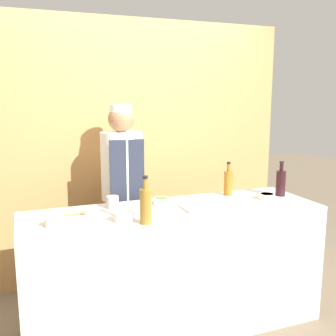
% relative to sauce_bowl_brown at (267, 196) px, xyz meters
% --- Properties ---
extents(ground_plane, '(14.00, 14.00, 0.00)m').
position_rel_sauce_bowl_brown_xyz_m(ground_plane, '(-0.78, 0.01, -0.94)').
color(ground_plane, '#756651').
extents(cabinet_wall, '(2.93, 0.18, 2.40)m').
position_rel_sauce_bowl_brown_xyz_m(cabinet_wall, '(-0.78, 1.05, 0.26)').
color(cabinet_wall, '#B7844C').
rests_on(cabinet_wall, ground_plane).
extents(counter, '(2.17, 0.68, 0.91)m').
position_rel_sauce_bowl_brown_xyz_m(counter, '(-0.78, 0.01, -0.48)').
color(counter, beige).
rests_on(counter, ground_plane).
extents(sauce_bowl_brown, '(0.12, 0.12, 0.05)m').
position_rel_sauce_bowl_brown_xyz_m(sauce_bowl_brown, '(0.00, 0.00, 0.00)').
color(sauce_bowl_brown, white).
rests_on(sauce_bowl_brown, counter).
extents(sauce_bowl_white, '(0.12, 0.12, 0.06)m').
position_rel_sauce_bowl_brown_xyz_m(sauce_bowl_white, '(-1.63, -0.07, 0.01)').
color(sauce_bowl_white, white).
rests_on(sauce_bowl_white, counter).
extents(sauce_bowl_green, '(0.12, 0.12, 0.05)m').
position_rel_sauce_bowl_brown_xyz_m(sauce_bowl_green, '(-0.83, 0.16, 0.00)').
color(sauce_bowl_green, white).
rests_on(sauce_bowl_green, counter).
extents(sauce_bowl_purple, '(0.13, 0.13, 0.06)m').
position_rel_sauce_bowl_brown_xyz_m(sauce_bowl_purple, '(-1.19, -0.12, 0.01)').
color(sauce_bowl_purple, white).
rests_on(sauce_bowl_purple, counter).
extents(cutting_board, '(0.29, 0.26, 0.02)m').
position_rel_sauce_bowl_brown_xyz_m(cutting_board, '(-0.58, -0.01, -0.02)').
color(cutting_board, white).
rests_on(cutting_board, counter).
extents(bottle_wine, '(0.08, 0.08, 0.29)m').
position_rel_sauce_bowl_brown_xyz_m(bottle_wine, '(0.17, 0.06, 0.09)').
color(bottle_wine, black).
rests_on(bottle_wine, counter).
extents(bottle_vinegar, '(0.07, 0.07, 0.31)m').
position_rel_sauce_bowl_brown_xyz_m(bottle_vinegar, '(-1.08, -0.22, 0.10)').
color(bottle_vinegar, olive).
rests_on(bottle_vinegar, counter).
extents(bottle_amber, '(0.07, 0.07, 0.28)m').
position_rel_sauce_bowl_brown_xyz_m(bottle_amber, '(-0.22, 0.23, 0.08)').
color(bottle_amber, '#9E661E').
rests_on(bottle_amber, counter).
extents(cup_steel, '(0.09, 0.09, 0.09)m').
position_rel_sauce_bowl_brown_xyz_m(cup_steel, '(-1.19, 0.20, 0.02)').
color(cup_steel, '#B7B7BC').
rests_on(cup_steel, counter).
extents(wooden_spoon, '(0.22, 0.04, 0.02)m').
position_rel_sauce_bowl_brown_xyz_m(wooden_spoon, '(-1.48, 0.12, -0.02)').
color(wooden_spoon, '#B2844C').
rests_on(wooden_spoon, counter).
extents(chef_center, '(0.35, 0.35, 1.65)m').
position_rel_sauce_bowl_brown_xyz_m(chef_center, '(-1.01, 0.61, -0.04)').
color(chef_center, '#28282D').
rests_on(chef_center, ground_plane).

